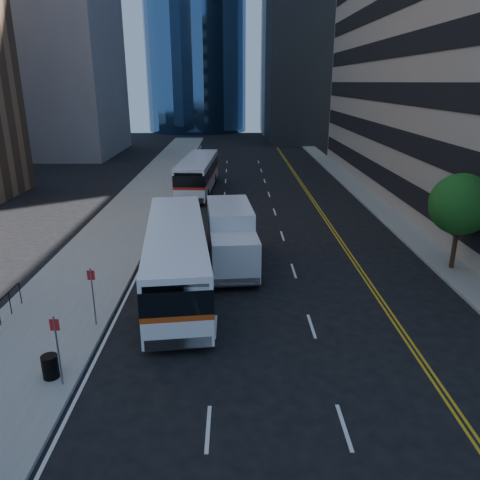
{
  "coord_description": "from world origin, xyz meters",
  "views": [
    {
      "loc": [
        -2.73,
        -15.19,
        9.62
      ],
      "look_at": [
        -2.43,
        4.94,
        2.8
      ],
      "focal_mm": 35.0,
      "sensor_mm": 36.0,
      "label": 1
    }
  ],
  "objects": [
    {
      "name": "sidewalk_east",
      "position": [
        9.0,
        25.0,
        0.07
      ],
      "size": [
        2.0,
        90.0,
        0.15
      ],
      "primitive_type": "cube",
      "color": "gray",
      "rests_on": "ground"
    },
    {
      "name": "bus_front",
      "position": [
        -5.46,
        5.82,
        1.73
      ],
      "size": [
        4.07,
        12.49,
        3.16
      ],
      "rotation": [
        0.0,
        0.0,
        0.12
      ],
      "color": "white",
      "rests_on": "ground"
    },
    {
      "name": "ground",
      "position": [
        0.0,
        0.0,
        0.0
      ],
      "size": [
        160.0,
        160.0,
        0.0
      ],
      "primitive_type": "plane",
      "color": "black",
      "rests_on": "ground"
    },
    {
      "name": "sidewalk_west",
      "position": [
        -10.5,
        25.0,
        0.07
      ],
      "size": [
        5.0,
        90.0,
        0.15
      ],
      "primitive_type": "cube",
      "color": "gray",
      "rests_on": "ground"
    },
    {
      "name": "box_truck",
      "position": [
        -2.86,
        8.77,
        1.71
      ],
      "size": [
        2.88,
        6.94,
        3.24
      ],
      "rotation": [
        0.0,
        0.0,
        0.08
      ],
      "color": "silver",
      "rests_on": "ground"
    },
    {
      "name": "street_tree",
      "position": [
        9.0,
        8.0,
        3.64
      ],
      "size": [
        3.2,
        3.2,
        5.1
      ],
      "color": "#332114",
      "rests_on": "sidewalk_east"
    },
    {
      "name": "trash_can",
      "position": [
        -8.91,
        -1.61,
        0.56
      ],
      "size": [
        0.68,
        0.68,
        0.82
      ],
      "primitive_type": "cylinder",
      "rotation": [
        0.0,
        0.0,
        -0.28
      ],
      "color": "black",
      "rests_on": "sidewalk_west"
    },
    {
      "name": "midrise_west",
      "position": [
        -28.0,
        52.0,
        17.5
      ],
      "size": [
        18.0,
        18.0,
        35.0
      ],
      "primitive_type": "cube",
      "color": "gray",
      "rests_on": "ground"
    },
    {
      "name": "bus_rear",
      "position": [
        -5.93,
        27.39,
        1.67
      ],
      "size": [
        3.29,
        11.97,
        3.05
      ],
      "rotation": [
        0.0,
        0.0,
        -0.06
      ],
      "color": "white",
      "rests_on": "ground"
    }
  ]
}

